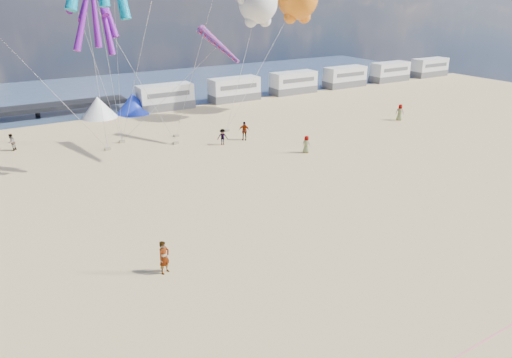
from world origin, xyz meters
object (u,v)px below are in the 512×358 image
at_px(sandbag_c, 227,130).
at_px(motorhome_4, 390,72).
at_px(motorhome_2, 293,83).
at_px(motorhome_0, 165,97).
at_px(motorhome_1, 234,89).
at_px(sandbag_a, 108,149).
at_px(sandbag_d, 176,135).
at_px(standing_person, 164,257).
at_px(tent_blue, 133,103).
at_px(tent_white, 98,107).
at_px(beachgoer_2, 223,137).
at_px(beachgoer_0, 306,144).
at_px(kite_panda, 258,3).
at_px(sandbag_e, 122,142).
at_px(windsock_right, 219,45).
at_px(beachgoer_1, 11,142).
at_px(motorhome_5, 430,67).
at_px(sandbag_b, 176,143).
at_px(motorhome_3, 345,77).
at_px(beachgoer_3, 244,131).
at_px(beachgoer_6, 400,112).

bearing_deg(sandbag_c, motorhome_4, 19.08).
xyz_separation_m(motorhome_2, motorhome_4, (19.00, 0.00, 0.00)).
height_order(motorhome_0, motorhome_1, same).
bearing_deg(sandbag_a, sandbag_d, 6.37).
distance_m(motorhome_0, standing_person, 36.02).
xyz_separation_m(tent_blue, sandbag_a, (-6.22, -12.36, -1.09)).
distance_m(tent_white, beachgoer_2, 17.93).
relative_size(motorhome_0, beachgoer_0, 4.27).
height_order(motorhome_0, kite_panda, kite_panda).
relative_size(motorhome_2, sandbag_a, 13.20).
relative_size(tent_white, sandbag_e, 8.00).
xyz_separation_m(sandbag_e, windsock_right, (8.47, -4.10, 8.72)).
height_order(beachgoer_0, beachgoer_1, beachgoer_1).
relative_size(motorhome_5, tent_blue, 1.65).
bearing_deg(sandbag_b, sandbag_e, 144.13).
xyz_separation_m(sandbag_b, windsock_right, (4.28, -1.07, 8.72)).
bearing_deg(motorhome_3, tent_blue, 180.00).
distance_m(motorhome_0, motorhome_3, 28.50).
bearing_deg(motorhome_4, beachgoer_3, -156.09).
height_order(sandbag_c, sandbag_e, same).
xyz_separation_m(beachgoer_2, sandbag_e, (-7.88, 5.49, -0.65)).
height_order(tent_white, beachgoer_6, tent_white).
bearing_deg(sandbag_d, beachgoer_3, -40.32).
bearing_deg(windsock_right, motorhome_3, 10.66).
distance_m(motorhome_2, beachgoer_1, 37.48).
xyz_separation_m(sandbag_b, sandbag_c, (6.09, 1.35, 0.00)).
bearing_deg(motorhome_4, motorhome_0, 180.00).
height_order(sandbag_a, sandbag_e, same).
bearing_deg(beachgoer_2, kite_panda, 62.10).
bearing_deg(motorhome_5, beachgoer_3, -160.66).
relative_size(motorhome_3, tent_blue, 1.65).
height_order(tent_white, sandbag_c, tent_white).
xyz_separation_m(tent_white, sandbag_d, (4.66, -11.59, -1.09)).
xyz_separation_m(motorhome_1, sandbag_b, (-13.80, -13.88, -1.39)).
bearing_deg(beachgoer_1, standing_person, 45.91).
height_order(motorhome_1, beachgoer_0, motorhome_1).
xyz_separation_m(tent_blue, windsock_right, (3.98, -14.95, 7.63)).
bearing_deg(beachgoer_2, beachgoer_1, 176.73).
relative_size(standing_person, beachgoer_6, 0.99).
relative_size(motorhome_0, sandbag_e, 13.20).
height_order(tent_white, sandbag_a, tent_white).
relative_size(tent_blue, beachgoer_0, 2.59).
height_order(beachgoer_3, sandbag_b, beachgoer_3).
relative_size(beachgoer_3, beachgoer_6, 1.01).
xyz_separation_m(standing_person, beachgoer_0, (17.42, 11.51, -0.11)).
relative_size(beachgoer_1, kite_panda, 0.23).
xyz_separation_m(motorhome_3, tent_blue, (-32.50, 0.00, -0.30)).
bearing_deg(motorhome_2, motorhome_5, 0.00).
relative_size(sandbag_a, sandbag_d, 1.00).
bearing_deg(motorhome_3, sandbag_b, -157.07).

